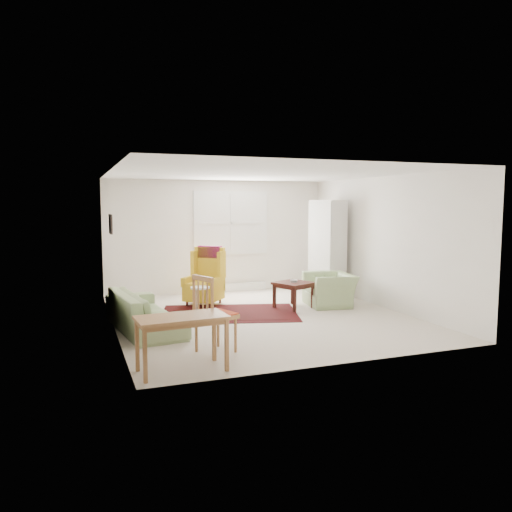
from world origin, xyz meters
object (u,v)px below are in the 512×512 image
object	(u,v)px
stool	(200,299)
desk	(182,344)
cabinet	(327,248)
armchair	(330,286)
coffee_table	(294,295)
sofa	(144,304)
wingback_chair	(204,276)
desk_chair	(216,314)

from	to	relation	value
stool	desk	bearing A→B (deg)	-107.77
cabinet	stool	bearing A→B (deg)	-175.04
cabinet	desk	distance (m)	5.59
armchair	cabinet	distance (m)	1.31
coffee_table	sofa	bearing A→B (deg)	-167.16
sofa	stool	bearing A→B (deg)	-57.08
coffee_table	desk	world-z (taller)	desk
sofa	coffee_table	size ratio (longest dim) A/B	3.32
armchair	coffee_table	distance (m)	0.78
wingback_chair	stool	bearing A→B (deg)	-69.74
armchair	wingback_chair	world-z (taller)	wingback_chair
cabinet	desk_chair	xyz separation A→B (m)	(-3.43, -3.24, -0.50)
wingback_chair	desk_chair	size ratio (longest dim) A/B	1.09
coffee_table	desk	size ratio (longest dim) A/B	0.59
coffee_table	stool	distance (m)	1.77
wingback_chair	desk	size ratio (longest dim) A/B	1.09
wingback_chair	coffee_table	distance (m)	1.80
sofa	coffee_table	world-z (taller)	sofa
armchair	desk	xyz separation A→B (m)	(-3.52, -2.81, -0.04)
wingback_chair	desk_chair	distance (m)	3.20
wingback_chair	coffee_table	size ratio (longest dim) A/B	1.85
desk	desk_chair	size ratio (longest dim) A/B	1.00
armchair	wingback_chair	size ratio (longest dim) A/B	0.85
coffee_table	desk	xyz separation A→B (m)	(-2.75, -2.82, 0.08)
sofa	desk_chair	size ratio (longest dim) A/B	1.95
armchair	sofa	bearing A→B (deg)	-71.91
sofa	desk_chair	distance (m)	1.73
armchair	stool	size ratio (longest dim) A/B	2.07
stool	cabinet	distance (m)	3.18
sofa	armchair	xyz separation A→B (m)	(3.65, 0.64, -0.04)
armchair	wingback_chair	bearing A→B (deg)	-103.94
desk_chair	armchair	bearing A→B (deg)	-75.35
stool	sofa	bearing A→B (deg)	-139.45
sofa	stool	world-z (taller)	sofa
desk	desk_chair	distance (m)	0.86
coffee_table	desk_chair	xyz separation A→B (m)	(-2.16, -2.23, 0.27)
sofa	wingback_chair	bearing A→B (deg)	-48.57
cabinet	sofa	bearing A→B (deg)	-166.04
armchair	cabinet	bearing A→B (deg)	162.28
armchair	desk	distance (m)	4.50
wingback_chair	desk_chair	bearing A→B (deg)	-61.01
wingback_chair	desk_chair	world-z (taller)	wingback_chair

